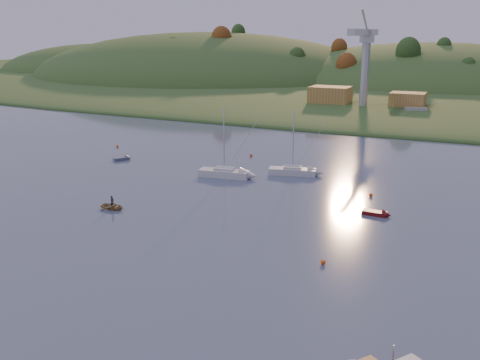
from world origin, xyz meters
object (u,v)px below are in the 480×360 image
at_px(sailboat_far, 292,171).
at_px(red_tender, 380,214).
at_px(sailboat_near, 224,172).
at_px(grey_dinghy, 125,158).
at_px(canoe, 113,207).

xyz_separation_m(sailboat_far, red_tender, (16.54, -14.14, -0.43)).
distance_m(sailboat_near, red_tender, 27.11).
height_order(sailboat_far, red_tender, sailboat_far).
bearing_deg(sailboat_far, grey_dinghy, 171.37).
relative_size(canoe, red_tender, 0.89).
xyz_separation_m(sailboat_near, red_tender, (25.79, -8.36, -0.47)).
relative_size(red_tender, grey_dinghy, 1.10).
distance_m(sailboat_far, red_tender, 21.76).
bearing_deg(red_tender, canoe, -156.08).
height_order(sailboat_near, grey_dinghy, sailboat_near).
bearing_deg(sailboat_far, red_tender, -54.34).
bearing_deg(canoe, sailboat_far, -31.33).
relative_size(sailboat_near, sailboat_far, 1.08).
xyz_separation_m(sailboat_near, grey_dinghy, (-21.37, 3.01, -0.48)).
xyz_separation_m(sailboat_near, canoe, (-5.96, -20.21, -0.38)).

